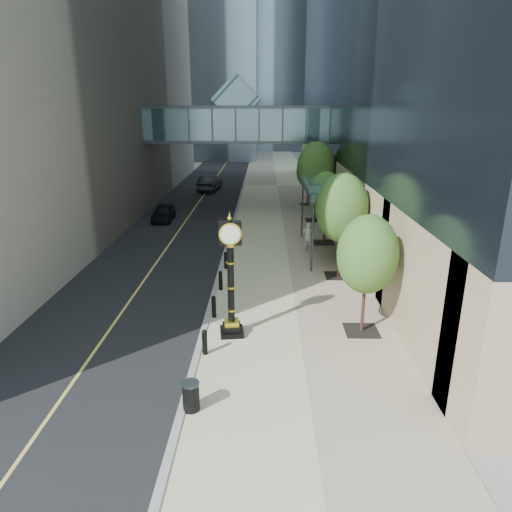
# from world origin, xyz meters

# --- Properties ---
(ground) EXTENTS (320.00, 320.00, 0.00)m
(ground) POSITION_xyz_m (0.00, 0.00, 0.00)
(ground) COLOR gray
(ground) RESTS_ON ground
(road) EXTENTS (8.00, 180.00, 0.02)m
(road) POSITION_xyz_m (-7.00, 40.00, 0.01)
(road) COLOR black
(road) RESTS_ON ground
(sidewalk) EXTENTS (8.00, 180.00, 0.06)m
(sidewalk) POSITION_xyz_m (1.00, 40.00, 0.03)
(sidewalk) COLOR #BFB793
(sidewalk) RESTS_ON ground
(curb) EXTENTS (0.25, 180.00, 0.07)m
(curb) POSITION_xyz_m (-3.00, 40.00, 0.04)
(curb) COLOR gray
(curb) RESTS_ON ground
(distant_tower_c) EXTENTS (22.00, 22.00, 65.00)m
(distant_tower_c) POSITION_xyz_m (-6.00, 120.00, 32.50)
(distant_tower_c) COLOR #99AAC0
(distant_tower_c) RESTS_ON ground
(skywalk) EXTENTS (17.00, 4.20, 5.80)m
(skywalk) POSITION_xyz_m (-3.00, 28.00, 7.71)
(skywalk) COLOR slate
(skywalk) RESTS_ON ground
(entrance_canopy) EXTENTS (3.00, 8.00, 4.38)m
(entrance_canopy) POSITION_xyz_m (3.48, 14.00, 4.19)
(entrance_canopy) COLOR #383F44
(entrance_canopy) RESTS_ON ground
(bollard_row) EXTENTS (0.20, 16.20, 0.90)m
(bollard_row) POSITION_xyz_m (-2.70, 9.00, 0.51)
(bollard_row) COLOR black
(bollard_row) RESTS_ON sidewalk
(street_trees) EXTENTS (3.09, 28.34, 6.35)m
(street_trees) POSITION_xyz_m (3.60, 16.24, 3.79)
(street_trees) COLOR black
(street_trees) RESTS_ON sidewalk
(street_clock) EXTENTS (1.05, 1.05, 4.99)m
(street_clock) POSITION_xyz_m (-1.80, 2.61, 2.22)
(street_clock) COLOR black
(street_clock) RESTS_ON sidewalk
(trash_bin) EXTENTS (0.53, 0.53, 0.90)m
(trash_bin) POSITION_xyz_m (-2.70, -2.34, 0.51)
(trash_bin) COLOR black
(trash_bin) RESTS_ON sidewalk
(pedestrian) EXTENTS (0.73, 0.53, 1.86)m
(pedestrian) POSITION_xyz_m (2.33, 14.28, 0.99)
(pedestrian) COLOR beige
(pedestrian) RESTS_ON sidewalk
(car_near) EXTENTS (1.67, 3.97, 1.34)m
(car_near) POSITION_xyz_m (-8.83, 22.43, 0.69)
(car_near) COLOR black
(car_near) RESTS_ON road
(car_far) EXTENTS (2.36, 5.31, 1.69)m
(car_far) POSITION_xyz_m (-6.65, 36.71, 0.87)
(car_far) COLOR black
(car_far) RESTS_ON road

